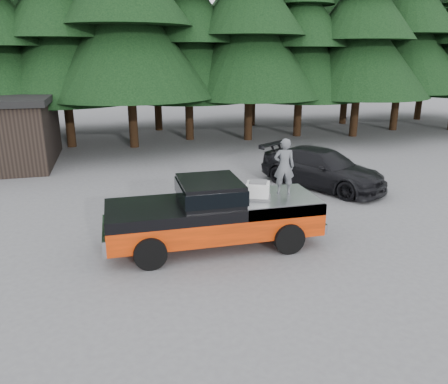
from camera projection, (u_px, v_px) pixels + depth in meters
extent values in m
plane|color=#525255|center=(201.00, 250.00, 12.03)|extent=(120.00, 120.00, 0.00)
cube|color=black|center=(210.00, 190.00, 11.83)|extent=(1.66, 1.90, 0.59)
cube|color=silver|center=(258.00, 191.00, 12.06)|extent=(0.77, 0.72, 0.43)
imported|color=#4E5054|center=(284.00, 166.00, 12.29)|extent=(0.66, 0.51, 1.60)
imported|color=black|center=(322.00, 168.00, 17.51)|extent=(4.54, 5.60, 1.52)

